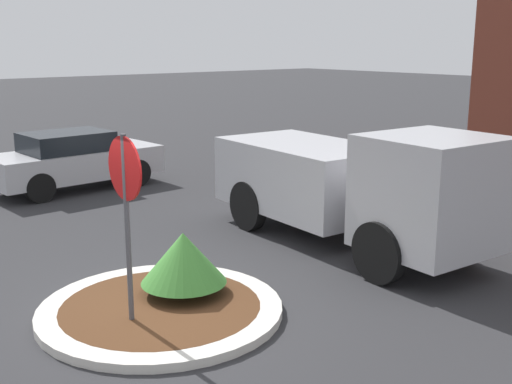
{
  "coord_description": "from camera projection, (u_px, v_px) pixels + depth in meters",
  "views": [
    {
      "loc": [
        7.26,
        -4.21,
        3.69
      ],
      "look_at": [
        -0.22,
        1.89,
        1.42
      ],
      "focal_mm": 45.0,
      "sensor_mm": 36.0,
      "label": 1
    }
  ],
  "objects": [
    {
      "name": "ground_plane",
      "position": [
        161.0,
        313.0,
        8.91
      ],
      "size": [
        120.0,
        120.0,
        0.0
      ],
      "primitive_type": "plane",
      "color": "#2D2D30"
    },
    {
      "name": "parked_sedan_silver",
      "position": [
        74.0,
        160.0,
        16.29
      ],
      "size": [
        1.95,
        4.33,
        1.48
      ],
      "rotation": [
        0.0,
        0.0,
        1.62
      ],
      "color": "#B7B7BC",
      "rests_on": "ground_plane"
    },
    {
      "name": "traffic_island",
      "position": [
        161.0,
        309.0,
        8.9
      ],
      "size": [
        3.38,
        3.38,
        0.12
      ],
      "color": "beige",
      "rests_on": "ground_plane"
    },
    {
      "name": "stop_sign",
      "position": [
        126.0,
        194.0,
        8.06
      ],
      "size": [
        0.82,
        0.07,
        2.58
      ],
      "color": "#4C4C51",
      "rests_on": "ground_plane"
    },
    {
      "name": "island_shrub",
      "position": [
        183.0,
        258.0,
        9.2
      ],
      "size": [
        1.24,
        1.24,
        0.91
      ],
      "color": "brown",
      "rests_on": "traffic_island"
    },
    {
      "name": "utility_truck",
      "position": [
        350.0,
        184.0,
        11.64
      ],
      "size": [
        5.89,
        2.41,
        2.26
      ],
      "rotation": [
        0.0,
        0.0,
        -0.07
      ],
      "color": "#B2B2B7",
      "rests_on": "ground_plane"
    }
  ]
}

